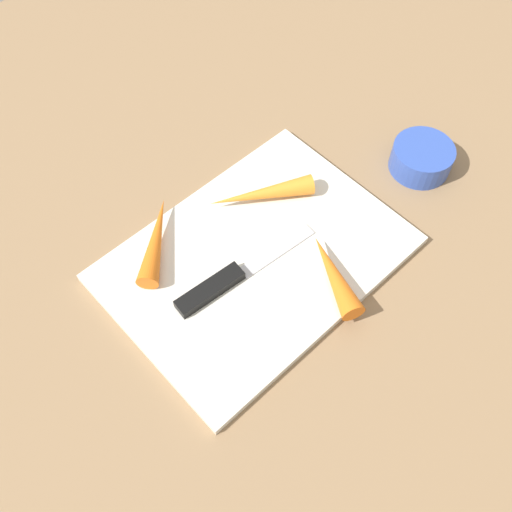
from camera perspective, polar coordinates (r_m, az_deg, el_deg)
The scene contains 7 objects.
ground_plane at distance 0.72m, azimuth -0.00°, elevation -0.50°, with size 1.40×1.40×0.00m, color #8C6D4C.
cutting_board at distance 0.72m, azimuth -0.00°, elevation -0.25°, with size 0.36×0.26×0.01m, color silver.
knife at distance 0.69m, azimuth -3.49°, elevation -3.02°, with size 0.20×0.04×0.01m.
carrot_medium at distance 0.72m, azimuth -9.97°, elevation 1.59°, with size 0.03×0.03×0.13m, color orange.
carrot_longest at distance 0.75m, azimuth 0.54°, elevation 6.22°, with size 0.03×0.03×0.14m, color orange.
carrot_shortest at distance 0.69m, azimuth 7.77°, elevation -1.82°, with size 0.03×0.03×0.11m, color orange.
small_bowl at distance 0.83m, azimuth 16.20°, elevation 9.38°, with size 0.08×0.08×0.04m, color #3351B2.
Camera 1 is at (0.26, 0.27, 0.62)m, focal length 40.04 mm.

